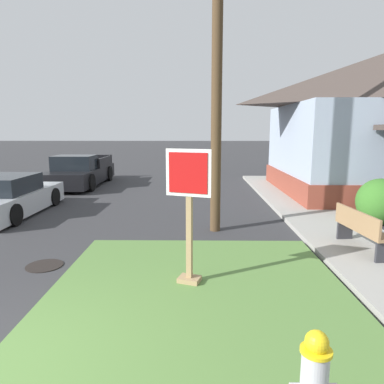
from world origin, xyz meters
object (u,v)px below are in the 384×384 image
(manhole_cover, at_px, (45,266))
(parked_sedan_silver, at_px, (9,198))
(street_bench, at_px, (361,228))
(pickup_truck_black, at_px, (80,173))
(stop_sign, at_px, (189,218))

(manhole_cover, height_order, parked_sedan_silver, parked_sedan_silver)
(manhole_cover, bearing_deg, street_bench, 6.20)
(parked_sedan_silver, relative_size, pickup_truck_black, 0.81)
(manhole_cover, relative_size, parked_sedan_silver, 0.16)
(stop_sign, distance_m, manhole_cover, 3.20)
(stop_sign, xyz_separation_m, street_bench, (3.58, 1.56, -0.61))
(pickup_truck_black, bearing_deg, manhole_cover, -75.66)
(manhole_cover, xyz_separation_m, pickup_truck_black, (-2.52, 9.87, 0.61))
(stop_sign, bearing_deg, pickup_truck_black, 116.58)
(stop_sign, distance_m, street_bench, 3.95)
(pickup_truck_black, relative_size, street_bench, 3.16)
(pickup_truck_black, height_order, street_bench, pickup_truck_black)
(parked_sedan_silver, height_order, pickup_truck_black, pickup_truck_black)
(stop_sign, distance_m, pickup_truck_black, 12.01)
(manhole_cover, bearing_deg, stop_sign, -16.83)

